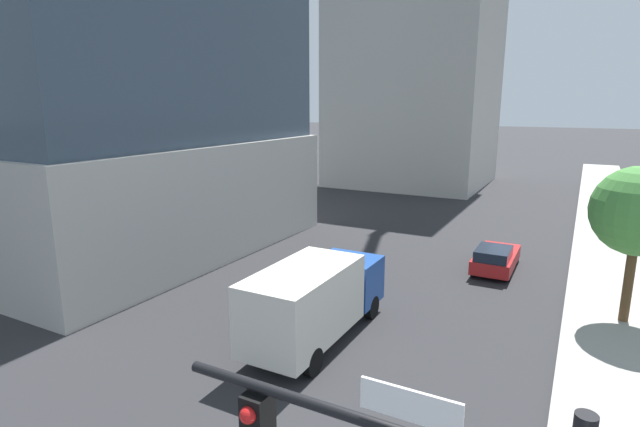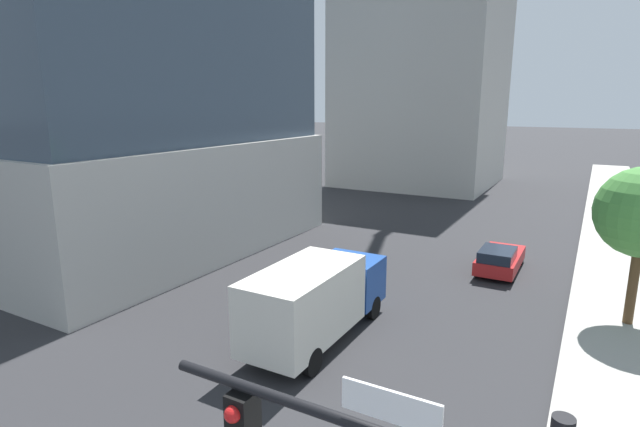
{
  "view_description": "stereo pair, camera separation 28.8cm",
  "coord_description": "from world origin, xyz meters",
  "px_view_note": "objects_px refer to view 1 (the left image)",
  "views": [
    {
      "loc": [
        5.83,
        0.2,
        8.65
      ],
      "look_at": [
        -1.7,
        14.23,
        5.09
      ],
      "focal_mm": 27.78,
      "sensor_mm": 36.0,
      "label": 1
    },
    {
      "loc": [
        6.09,
        0.34,
        8.65
      ],
      "look_at": [
        -1.7,
        14.23,
        5.09
      ],
      "focal_mm": 27.78,
      "sensor_mm": 36.0,
      "label": 2
    }
  ],
  "objects_px": {
    "construction_building": "(417,50)",
    "car_red": "(495,258)",
    "box_truck": "(315,298)",
    "street_tree": "(639,212)"
  },
  "relations": [
    {
      "from": "street_tree",
      "to": "box_truck",
      "type": "relative_size",
      "value": 0.85
    },
    {
      "from": "street_tree",
      "to": "box_truck",
      "type": "height_order",
      "value": "street_tree"
    },
    {
      "from": "street_tree",
      "to": "car_red",
      "type": "distance_m",
      "value": 8.03
    },
    {
      "from": "car_red",
      "to": "box_truck",
      "type": "bearing_deg",
      "value": -111.97
    },
    {
      "from": "construction_building",
      "to": "car_red",
      "type": "xyz_separation_m",
      "value": [
        13.15,
        -26.69,
        -13.33
      ]
    },
    {
      "from": "construction_building",
      "to": "car_red",
      "type": "height_order",
      "value": "construction_building"
    },
    {
      "from": "box_truck",
      "to": "construction_building",
      "type": "bearing_deg",
      "value": 102.73
    },
    {
      "from": "street_tree",
      "to": "box_truck",
      "type": "bearing_deg",
      "value": -145.14
    },
    {
      "from": "car_red",
      "to": "box_truck",
      "type": "height_order",
      "value": "box_truck"
    },
    {
      "from": "construction_building",
      "to": "box_truck",
      "type": "bearing_deg",
      "value": -77.27
    }
  ]
}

